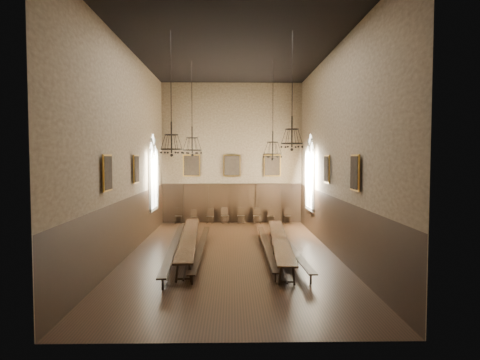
{
  "coord_description": "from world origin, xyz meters",
  "views": [
    {
      "loc": [
        0.01,
        -18.6,
        4.27
      ],
      "look_at": [
        0.38,
        1.5,
        3.17
      ],
      "focal_mm": 32.0,
      "sensor_mm": 36.0,
      "label": 1
    }
  ],
  "objects_px": {
    "bench_right_inner": "(266,248)",
    "chair_0": "(178,219)",
    "chair_3": "(225,219)",
    "chair_6": "(271,219)",
    "bench_left_inner": "(201,248)",
    "chandelier_back_right": "(273,148)",
    "chair_1": "(194,219)",
    "table_right": "(280,246)",
    "chair_2": "(210,219)",
    "chair_5": "(257,219)",
    "bench_right_outer": "(288,247)",
    "chair_7": "(288,219)",
    "chandelier_front_left": "(171,141)",
    "chandelier_back_left": "(192,144)",
    "table_left": "(189,244)",
    "bench_left_outer": "(175,247)",
    "chandelier_front_right": "(292,136)",
    "chair_4": "(241,219)"
  },
  "relations": [
    {
      "from": "chandelier_back_left",
      "to": "chair_1",
      "type": "bearing_deg",
      "value": 94.31
    },
    {
      "from": "chandelier_front_left",
      "to": "chair_5",
      "type": "bearing_deg",
      "value": 70.2
    },
    {
      "from": "bench_left_inner",
      "to": "chair_2",
      "type": "bearing_deg",
      "value": 90.43
    },
    {
      "from": "chandelier_front_right",
      "to": "table_left",
      "type": "bearing_deg",
      "value": 149.0
    },
    {
      "from": "chandelier_back_left",
      "to": "chair_6",
      "type": "bearing_deg",
      "value": 51.64
    },
    {
      "from": "bench_right_outer",
      "to": "chandelier_back_right",
      "type": "bearing_deg",
      "value": 100.75
    },
    {
      "from": "chair_3",
      "to": "chair_2",
      "type": "bearing_deg",
      "value": 163.62
    },
    {
      "from": "chandelier_back_left",
      "to": "chandelier_front_left",
      "type": "relative_size",
      "value": 0.99
    },
    {
      "from": "chair_7",
      "to": "chandelier_back_right",
      "type": "xyz_separation_m",
      "value": [
        -1.56,
        -6.13,
        4.41
      ]
    },
    {
      "from": "chandelier_front_left",
      "to": "chandelier_back_left",
      "type": "bearing_deg",
      "value": 86.57
    },
    {
      "from": "table_right",
      "to": "bench_left_outer",
      "type": "height_order",
      "value": "table_right"
    },
    {
      "from": "bench_left_outer",
      "to": "chair_6",
      "type": "height_order",
      "value": "chair_6"
    },
    {
      "from": "chair_7",
      "to": "table_right",
      "type": "bearing_deg",
      "value": -103.08
    },
    {
      "from": "table_left",
      "to": "chair_5",
      "type": "height_order",
      "value": "chair_5"
    },
    {
      "from": "chair_4",
      "to": "chair_5",
      "type": "distance_m",
      "value": 1.02
    },
    {
      "from": "chandelier_back_right",
      "to": "chair_1",
      "type": "bearing_deg",
      "value": 126.17
    },
    {
      "from": "chair_3",
      "to": "chair_6",
      "type": "bearing_deg",
      "value": -17.61
    },
    {
      "from": "chandelier_back_left",
      "to": "chandelier_back_right",
      "type": "relative_size",
      "value": 0.96
    },
    {
      "from": "chair_3",
      "to": "chair_7",
      "type": "relative_size",
      "value": 1.07
    },
    {
      "from": "bench_right_inner",
      "to": "bench_left_inner",
      "type": "bearing_deg",
      "value": -177.84
    },
    {
      "from": "bench_left_inner",
      "to": "chair_1",
      "type": "xyz_separation_m",
      "value": [
        -1.06,
        8.61,
        -0.01
      ]
    },
    {
      "from": "chair_7",
      "to": "bench_left_outer",
      "type": "bearing_deg",
      "value": -128.5
    },
    {
      "from": "table_left",
      "to": "chair_6",
      "type": "distance_m",
      "value": 9.37
    },
    {
      "from": "bench_left_outer",
      "to": "chair_0",
      "type": "bearing_deg",
      "value": 96.03
    },
    {
      "from": "table_right",
      "to": "bench_left_inner",
      "type": "xyz_separation_m",
      "value": [
        -3.43,
        0.14,
        -0.11
      ]
    },
    {
      "from": "bench_right_outer",
      "to": "chair_2",
      "type": "bearing_deg",
      "value": 114.51
    },
    {
      "from": "table_left",
      "to": "chair_6",
      "type": "height_order",
      "value": "chair_6"
    },
    {
      "from": "bench_left_inner",
      "to": "bench_right_inner",
      "type": "height_order",
      "value": "bench_left_inner"
    },
    {
      "from": "table_right",
      "to": "chair_2",
      "type": "bearing_deg",
      "value": 111.58
    },
    {
      "from": "bench_left_inner",
      "to": "bench_right_inner",
      "type": "bearing_deg",
      "value": 2.16
    },
    {
      "from": "bench_right_inner",
      "to": "chair_1",
      "type": "relative_size",
      "value": 10.6
    },
    {
      "from": "chair_3",
      "to": "chair_5",
      "type": "height_order",
      "value": "chair_3"
    },
    {
      "from": "table_right",
      "to": "chair_7",
      "type": "relative_size",
      "value": 10.25
    },
    {
      "from": "chandelier_front_right",
      "to": "chandelier_back_left",
      "type": "bearing_deg",
      "value": 129.71
    },
    {
      "from": "chair_0",
      "to": "chandelier_front_left",
      "type": "relative_size",
      "value": 0.22
    },
    {
      "from": "bench_right_inner",
      "to": "chair_7",
      "type": "xyz_separation_m",
      "value": [
        2.06,
        8.57,
        0.02
      ]
    },
    {
      "from": "bench_right_inner",
      "to": "chair_0",
      "type": "bearing_deg",
      "value": 119.91
    },
    {
      "from": "chair_5",
      "to": "bench_right_outer",
      "type": "bearing_deg",
      "value": -87.29
    },
    {
      "from": "table_right",
      "to": "chair_6",
      "type": "relative_size",
      "value": 10.56
    },
    {
      "from": "chair_1",
      "to": "chair_5",
      "type": "height_order",
      "value": "chair_5"
    },
    {
      "from": "chair_5",
      "to": "chandelier_front_right",
      "type": "bearing_deg",
      "value": -89.5
    },
    {
      "from": "bench_left_inner",
      "to": "chair_3",
      "type": "xyz_separation_m",
      "value": [
        0.92,
        8.69,
        0.04
      ]
    },
    {
      "from": "bench_right_outer",
      "to": "bench_right_inner",
      "type": "bearing_deg",
      "value": -176.04
    },
    {
      "from": "bench_left_inner",
      "to": "chair_4",
      "type": "relative_size",
      "value": 9.48
    },
    {
      "from": "table_left",
      "to": "table_right",
      "type": "bearing_deg",
      "value": -6.53
    },
    {
      "from": "chair_1",
      "to": "chair_6",
      "type": "height_order",
      "value": "chair_6"
    },
    {
      "from": "bench_right_inner",
      "to": "chandelier_back_right",
      "type": "bearing_deg",
      "value": 78.51
    },
    {
      "from": "chair_0",
      "to": "chandelier_back_right",
      "type": "relative_size",
      "value": 0.21
    },
    {
      "from": "chair_5",
      "to": "chandelier_front_left",
      "type": "relative_size",
      "value": 0.22
    },
    {
      "from": "chair_6",
      "to": "chandelier_back_right",
      "type": "height_order",
      "value": "chandelier_back_right"
    }
  ]
}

